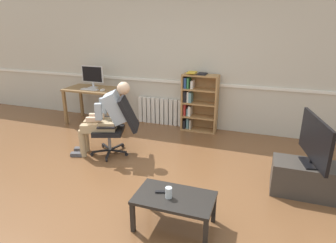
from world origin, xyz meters
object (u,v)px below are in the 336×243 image
at_px(radiator, 160,111).
at_px(coffee_table, 174,200).
at_px(spare_remote, 162,192).
at_px(imac_monitor, 92,75).
at_px(computer_desk, 93,94).
at_px(office_chair, 118,124).
at_px(computer_mouse, 103,90).
at_px(tv_stand, 308,179).
at_px(drinking_glass, 169,193).
at_px(person_seated, 106,117).
at_px(bookshelf, 197,102).
at_px(keyboard, 90,89).
at_px(tv_screen, 315,141).

height_order(radiator, coffee_table, radiator).
bearing_deg(spare_remote, imac_monitor, -153.80).
relative_size(computer_desk, office_chair, 1.17).
distance_m(coffee_table, spare_remote, 0.16).
distance_m(computer_mouse, radiator, 1.27).
relative_size(imac_monitor, office_chair, 0.51).
xyz_separation_m(office_chair, tv_stand, (2.83, -0.27, -0.31)).
distance_m(computer_desk, tv_stand, 4.35).
bearing_deg(drinking_glass, tv_stand, 38.93).
height_order(imac_monitor, computer_mouse, imac_monitor).
distance_m(computer_mouse, drinking_glass, 3.44).
distance_m(imac_monitor, spare_remote, 3.75).
height_order(office_chair, person_seated, person_seated).
bearing_deg(bookshelf, computer_desk, -172.41).
relative_size(imac_monitor, person_seated, 0.41).
bearing_deg(keyboard, office_chair, -41.49).
distance_m(office_chair, tv_stand, 2.86).
bearing_deg(bookshelf, person_seated, -125.52).
relative_size(keyboard, bookshelf, 0.31).
bearing_deg(spare_remote, tv_stand, 108.37).
distance_m(office_chair, spare_remote, 1.89).
height_order(computer_desk, radiator, computer_desk).
distance_m(bookshelf, office_chair, 1.78).
height_order(radiator, office_chair, office_chair).
distance_m(keyboard, drinking_glass, 3.63).
bearing_deg(drinking_glass, person_seated, 138.00).
xyz_separation_m(radiator, coffee_table, (1.30, -3.02, 0.05)).
bearing_deg(radiator, computer_desk, -164.02).
bearing_deg(coffee_table, spare_remote, 169.69).
bearing_deg(computer_mouse, drinking_glass, -47.92).
relative_size(computer_desk, radiator, 1.17).
xyz_separation_m(bookshelf, tv_screen, (1.89, -1.77, 0.16)).
relative_size(radiator, coffee_table, 1.17).
bearing_deg(bookshelf, coffee_table, -80.77).
distance_m(computer_desk, imac_monitor, 0.39).
height_order(radiator, drinking_glass, radiator).
height_order(imac_monitor, bookshelf, imac_monitor).
bearing_deg(drinking_glass, bookshelf, 98.15).
relative_size(bookshelf, tv_stand, 1.35).
relative_size(computer_mouse, bookshelf, 0.08).
bearing_deg(office_chair, imac_monitor, -154.51).
height_order(computer_desk, drinking_glass, computer_desk).
xyz_separation_m(imac_monitor, tv_stand, (4.10, -1.56, -0.81)).
distance_m(computer_desk, tv_screen, 4.33).
relative_size(computer_mouse, coffee_table, 0.12).
height_order(drinking_glass, spare_remote, drinking_glass).
height_order(coffee_table, spare_remote, spare_remote).
distance_m(computer_desk, person_seated, 1.66).
xyz_separation_m(keyboard, computer_mouse, (0.29, 0.02, 0.01)).
relative_size(person_seated, coffee_table, 1.46).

